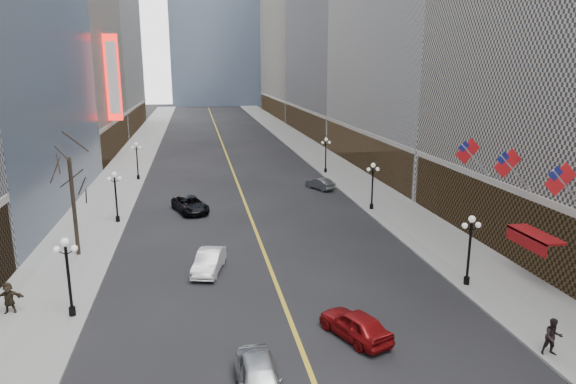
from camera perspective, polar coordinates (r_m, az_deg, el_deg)
name	(u,v)px	position (r m, az deg, el deg)	size (l,w,h in m)	color
sidewalk_east	(334,167)	(71.45, 5.10, 2.84)	(6.00, 230.00, 0.15)	gray
sidewalk_west	(124,174)	(69.59, -17.76, 1.94)	(6.00, 230.00, 0.15)	gray
lane_line	(228,158)	(78.95, -6.72, 3.79)	(0.25, 200.00, 0.02)	gold
bldg_east_c	(366,12)	(109.77, 8.63, 19.17)	(26.60, 40.60, 48.80)	gray
bldg_east_d	(317,1)	(151.69, 3.20, 20.41)	(26.60, 46.60, 62.80)	#AAA18C
streetlamp_east_1	(470,243)	(33.89, 19.56, -5.36)	(1.26, 0.44, 4.52)	black
streetlamp_east_2	(373,181)	(49.68, 9.38, 1.21)	(1.26, 0.44, 4.52)	black
streetlamp_east_3	(326,151)	(66.59, 4.22, 4.53)	(1.26, 0.44, 4.52)	black
streetlamp_west_1	(68,269)	(30.46, -23.28, -7.86)	(1.26, 0.44, 4.52)	black
streetlamp_west_2	(116,191)	(47.40, -18.61, 0.06)	(1.26, 0.44, 4.52)	black
streetlamp_west_3	(137,157)	(64.91, -16.44, 3.76)	(1.26, 0.44, 4.52)	black
flag_3	(563,182)	(32.34, 28.21, 0.96)	(2.87, 0.12, 2.87)	#B2B2B7
flag_4	(510,166)	(36.29, 23.40, 2.70)	(2.87, 0.12, 2.87)	#B2B2B7
flag_5	(470,153)	(40.48, 19.54, 4.08)	(2.87, 0.12, 2.87)	#B2B2B7
awning_c	(533,236)	(36.13, 25.55, -4.46)	(1.40, 4.00, 0.93)	maroon
theatre_marquee	(113,78)	(78.46, -18.88, 11.91)	(2.00, 0.55, 12.00)	red
tree_west_far	(70,173)	(39.34, -23.02, 1.96)	(3.60, 3.60, 7.92)	#2D231C
car_nb_near	(259,379)	(22.96, -3.21, -20.01)	(1.85, 4.60, 1.57)	#A2A5AA
car_nb_mid	(209,261)	(35.38, -8.77, -7.63)	(1.55, 4.45, 1.47)	white
car_nb_far	(190,205)	(49.81, -10.79, -1.39)	(2.44, 5.29, 1.47)	black
car_sb_mid	(355,324)	(27.25, 7.48, -14.37)	(1.76, 4.37, 1.49)	maroon
car_sb_far	(320,183)	(58.27, 3.59, 0.95)	(1.38, 3.97, 1.31)	#4A4E51
ped_east_walk	(553,337)	(28.21, 27.36, -14.12)	(0.90, 0.49, 1.85)	black
ped_west_far	(9,298)	(33.00, -28.61, -10.28)	(1.65, 0.48, 1.78)	black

